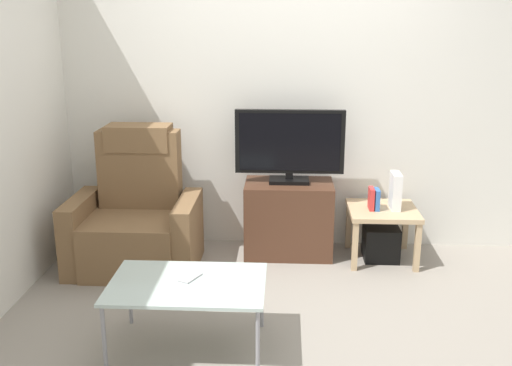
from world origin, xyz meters
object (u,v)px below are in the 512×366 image
at_px(recliner_armchair, 136,219).
at_px(cell_phone, 190,277).
at_px(subwoofer_box, 381,243).
at_px(book_leftmost, 371,199).
at_px(television, 290,145).
at_px(tv_stand, 288,218).
at_px(game_console, 395,191).
at_px(coffee_table, 187,286).
at_px(book_middle, 377,199).
at_px(side_table, 382,216).

bearing_deg(recliner_armchair, cell_phone, -63.24).
bearing_deg(cell_phone, subwoofer_box, 71.84).
bearing_deg(book_leftmost, television, 169.63).
relative_size(tv_stand, recliner_armchair, 0.66).
xyz_separation_m(game_console, coffee_table, (-1.43, -1.42, -0.18)).
relative_size(book_middle, coffee_table, 0.18).
bearing_deg(book_middle, book_leftmost, 180.00).
height_order(tv_stand, coffee_table, tv_stand).
bearing_deg(game_console, tv_stand, 175.23).
distance_m(television, recliner_armchair, 1.35).
bearing_deg(subwoofer_box, side_table, 45.00).
height_order(side_table, cell_phone, cell_phone).
height_order(side_table, book_leftmost, book_leftmost).
height_order(television, side_table, television).
height_order(tv_stand, book_middle, tv_stand).
distance_m(book_middle, cell_phone, 1.84).
relative_size(tv_stand, book_middle, 4.30).
xyz_separation_m(book_leftmost, book_middle, (0.04, 0.00, -0.00)).
relative_size(subwoofer_box, book_middle, 1.66).
distance_m(tv_stand, coffee_table, 1.60).
xyz_separation_m(recliner_armchair, game_console, (2.03, 0.21, 0.20)).
xyz_separation_m(television, side_table, (0.75, -0.10, -0.56)).
bearing_deg(book_leftmost, side_table, 11.31).
bearing_deg(tv_stand, subwoofer_box, -6.10).
relative_size(recliner_armchair, cell_phone, 7.20).
height_order(side_table, book_middle, book_middle).
xyz_separation_m(book_middle, game_console, (0.15, 0.03, 0.06)).
distance_m(recliner_armchair, book_leftmost, 1.86).
bearing_deg(side_table, coffee_table, -133.53).
height_order(recliner_armchair, book_leftmost, recliner_armchair).
height_order(coffee_table, cell_phone, cell_phone).
xyz_separation_m(tv_stand, side_table, (0.75, -0.08, 0.06)).
bearing_deg(recliner_armchair, book_leftmost, 4.21).
bearing_deg(cell_phone, television, 94.57).
height_order(book_middle, game_console, game_console).
bearing_deg(coffee_table, game_console, 44.81).
relative_size(television, recliner_armchair, 0.81).
relative_size(coffee_table, cell_phone, 6.00).
xyz_separation_m(side_table, game_console, (0.09, 0.01, 0.21)).
distance_m(recliner_armchair, side_table, 1.95).
distance_m(television, coffee_table, 1.70).
xyz_separation_m(subwoofer_box, game_console, (0.09, 0.01, 0.44)).
distance_m(television, subwoofer_box, 1.09).
xyz_separation_m(subwoofer_box, book_leftmost, (-0.10, -0.02, 0.38)).
distance_m(book_middle, coffee_table, 1.89).
height_order(subwoofer_box, game_console, game_console).
bearing_deg(cell_phone, side_table, 71.84).
distance_m(book_leftmost, book_middle, 0.04).
distance_m(side_table, book_middle, 0.16).
relative_size(recliner_armchair, book_leftmost, 6.21).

